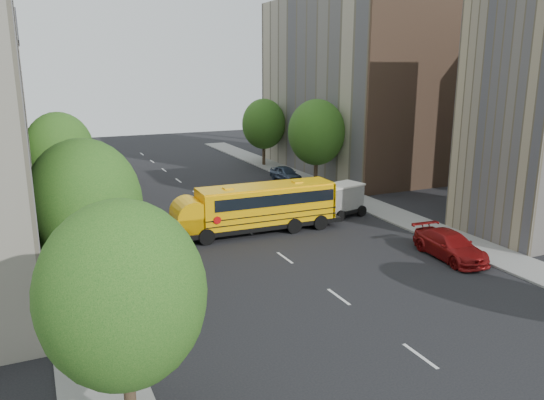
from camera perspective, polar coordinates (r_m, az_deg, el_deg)
ground at (r=33.05m, az=-0.14°, el=-5.14°), size 120.00×120.00×0.00m
sidewalk_left at (r=35.13m, az=-21.13°, el=-4.84°), size 3.00×80.00×0.12m
sidewalk_right at (r=42.77m, az=11.17°, el=-0.83°), size 3.00×80.00×0.12m
lane_markings at (r=41.95m, az=-5.82°, el=-1.01°), size 0.15×64.00×0.01m
building_right_far at (r=57.46m, az=8.12°, el=12.10°), size 10.00×22.00×18.00m
building_right_sidewall at (r=48.56m, az=15.25°, el=11.40°), size 10.10×0.30×18.00m
street_tree_0 at (r=15.81m, az=-15.79°, el=-9.80°), size 4.80×4.80×7.41m
street_tree_1 at (r=25.18m, az=-19.51°, el=-0.38°), size 5.12×5.12×7.90m
street_tree_2 at (r=42.86m, az=-21.88°, el=4.96°), size 4.99×4.99×7.71m
street_tree_4 at (r=49.03m, az=4.81°, el=7.25°), size 5.25×5.25×8.10m
street_tree_5 at (r=59.74m, az=-0.90°, el=8.17°), size 4.86×4.86×7.51m
school_bus at (r=35.59m, az=-1.81°, el=-0.66°), size 11.69×3.11×3.28m
safari_truck at (r=39.17m, az=6.28°, el=-0.17°), size 6.00×3.25×2.44m
parked_car_0 at (r=22.95m, az=-14.02°, el=-12.81°), size 1.73×4.00×1.34m
parked_car_1 at (r=40.93m, az=-18.06°, el=-0.92°), size 1.67×4.70×1.55m
parked_car_2 at (r=53.52m, az=-20.18°, el=2.22°), size 2.55×4.93×1.33m
parked_car_3 at (r=32.80m, az=18.60°, el=-4.64°), size 2.58×5.46×1.54m
parked_car_4 at (r=52.11m, az=1.49°, el=2.86°), size 1.96×4.33×1.44m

